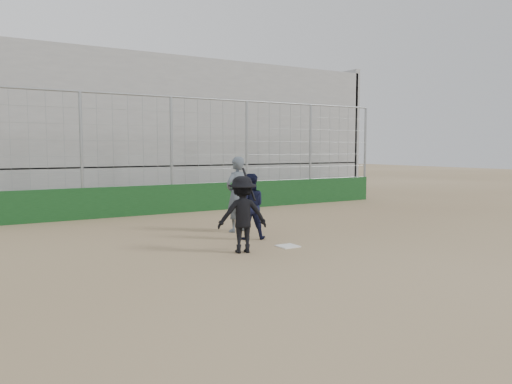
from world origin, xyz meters
TOP-DOWN VIEW (x-y plane):
  - ground at (0.00, 0.00)m, footprint 90.00×90.00m
  - home_plate at (0.00, 0.00)m, footprint 0.44×0.44m
  - backstop at (0.00, 7.00)m, footprint 18.10×0.25m
  - bleachers at (0.00, 11.95)m, footprint 20.25×6.70m
  - batter_at_plate at (-1.19, 0.00)m, footprint 1.21×0.92m
  - catcher_crouched at (-0.28, 1.24)m, footprint 0.97×0.88m
  - umpire at (0.01, 2.42)m, footprint 0.85×0.70m

SIDE VIEW (x-z plane):
  - ground at x=0.00m, z-range 0.00..0.00m
  - home_plate at x=0.00m, z-range 0.00..0.02m
  - catcher_crouched at x=-0.28m, z-range 0.00..1.10m
  - batter_at_plate at x=-1.19m, z-range -0.08..1.73m
  - umpire at x=0.01m, z-range 0.00..1.82m
  - backstop at x=0.00m, z-range -1.06..2.98m
  - bleachers at x=0.00m, z-range -0.57..6.41m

